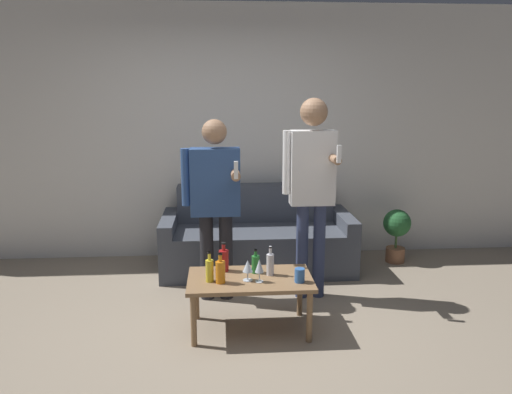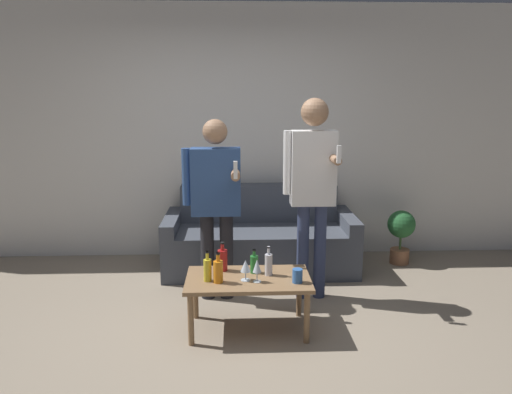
% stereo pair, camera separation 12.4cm
% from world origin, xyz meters
% --- Properties ---
extents(ground_plane, '(16.00, 16.00, 0.00)m').
position_xyz_m(ground_plane, '(0.00, 0.00, 0.00)').
color(ground_plane, gray).
extents(wall_back, '(8.00, 0.06, 2.70)m').
position_xyz_m(wall_back, '(0.00, 2.13, 1.35)').
color(wall_back, silver).
rests_on(wall_back, ground_plane).
extents(couch, '(1.93, 0.84, 0.83)m').
position_xyz_m(couch, '(0.31, 1.66, 0.30)').
color(couch, '#474C56').
rests_on(couch, ground_plane).
extents(coffee_table, '(0.94, 0.54, 0.43)m').
position_xyz_m(coffee_table, '(0.15, 0.27, 0.37)').
color(coffee_table, '#8E6B47').
rests_on(coffee_table, ground_plane).
extents(bottle_orange, '(0.07, 0.07, 0.23)m').
position_xyz_m(bottle_orange, '(-0.07, 0.19, 0.52)').
color(bottle_orange, orange).
rests_on(bottle_orange, coffee_table).
extents(bottle_green, '(0.08, 0.08, 0.23)m').
position_xyz_m(bottle_green, '(-0.05, 0.43, 0.52)').
color(bottle_green, '#B21E1E').
rests_on(bottle_green, coffee_table).
extents(bottle_dark, '(0.06, 0.06, 0.19)m').
position_xyz_m(bottle_dark, '(0.20, 0.37, 0.50)').
color(bottle_dark, '#23752D').
rests_on(bottle_dark, coffee_table).
extents(bottle_yellow, '(0.06, 0.06, 0.23)m').
position_xyz_m(bottle_yellow, '(0.31, 0.32, 0.52)').
color(bottle_yellow, silver).
rests_on(bottle_yellow, coffee_table).
extents(bottle_red, '(0.06, 0.06, 0.23)m').
position_xyz_m(bottle_red, '(-0.15, 0.22, 0.52)').
color(bottle_red, yellow).
rests_on(bottle_red, coffee_table).
extents(wine_glass_near, '(0.08, 0.08, 0.16)m').
position_xyz_m(wine_glass_near, '(0.13, 0.22, 0.53)').
color(wine_glass_near, silver).
rests_on(wine_glass_near, coffee_table).
extents(wine_glass_far, '(0.06, 0.06, 0.17)m').
position_xyz_m(wine_glass_far, '(0.21, 0.18, 0.54)').
color(wine_glass_far, silver).
rests_on(wine_glass_far, coffee_table).
extents(cup_on_table, '(0.08, 0.08, 0.10)m').
position_xyz_m(cup_on_table, '(0.51, 0.16, 0.48)').
color(cup_on_table, '#3366B2').
rests_on(cup_on_table, coffee_table).
extents(person_standing_left, '(0.50, 0.41, 1.58)m').
position_xyz_m(person_standing_left, '(-0.11, 0.90, 0.93)').
color(person_standing_left, '#232328').
rests_on(person_standing_left, ground_plane).
extents(person_standing_right, '(0.45, 0.43, 1.75)m').
position_xyz_m(person_standing_right, '(0.72, 0.87, 1.06)').
color(person_standing_right, navy).
rests_on(person_standing_right, ground_plane).
extents(potted_plant, '(0.29, 0.29, 0.58)m').
position_xyz_m(potted_plant, '(1.80, 1.71, 0.36)').
color(potted_plant, '#936042').
rests_on(potted_plant, ground_plane).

